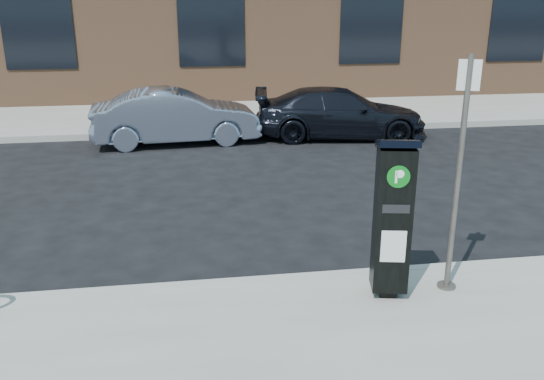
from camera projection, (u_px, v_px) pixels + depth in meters
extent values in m
plane|color=black|center=(270.00, 288.00, 6.86)|extent=(120.00, 120.00, 0.00)
cube|color=gray|center=(211.00, 94.00, 19.95)|extent=(60.00, 12.00, 0.15)
cube|color=#9E9B93|center=(270.00, 283.00, 6.82)|extent=(60.00, 0.12, 0.16)
cube|color=#9E9B93|center=(223.00, 132.00, 14.35)|extent=(60.00, 0.12, 0.16)
cube|color=black|center=(35.00, 7.00, 16.40)|extent=(2.00, 0.06, 3.50)
cube|color=black|center=(211.00, 7.00, 17.12)|extent=(2.00, 0.06, 3.50)
cube|color=black|center=(372.00, 6.00, 17.83)|extent=(2.00, 0.06, 3.50)
cube|color=black|center=(521.00, 6.00, 18.55)|extent=(2.00, 0.06, 3.50)
cube|color=black|center=(387.00, 290.00, 6.40)|extent=(0.22, 0.22, 0.09)
cube|color=black|center=(392.00, 220.00, 6.13)|extent=(0.43, 0.40, 1.60)
cube|color=black|center=(398.00, 144.00, 5.87)|extent=(0.48, 0.44, 0.15)
cylinder|color=#075713|center=(398.00, 177.00, 5.80)|extent=(0.23, 0.06, 0.23)
cube|color=white|center=(398.00, 177.00, 5.80)|extent=(0.08, 0.02, 0.13)
cube|color=silver|center=(393.00, 247.00, 6.05)|extent=(0.26, 0.06, 0.36)
cube|color=black|center=(396.00, 209.00, 5.92)|extent=(0.28, 0.06, 0.09)
cylinder|color=#625C56|center=(446.00, 286.00, 6.58)|extent=(0.21, 0.21, 0.03)
cylinder|color=#625C56|center=(458.00, 178.00, 6.16)|extent=(0.06, 0.06, 2.61)
cube|color=silver|center=(469.00, 75.00, 5.81)|extent=(0.22, 0.10, 0.31)
imported|color=gray|center=(176.00, 116.00, 13.43)|extent=(3.94, 1.62, 1.27)
imported|color=black|center=(340.00, 113.00, 14.01)|extent=(4.32, 2.22, 1.20)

